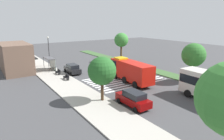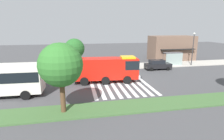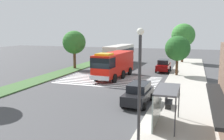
{
  "view_description": "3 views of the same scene",
  "coord_description": "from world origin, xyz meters",
  "px_view_note": "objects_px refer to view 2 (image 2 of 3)",
  "views": [
    {
      "loc": [
        -28.3,
        19.75,
        9.73
      ],
      "look_at": [
        -0.99,
        1.44,
        1.5
      ],
      "focal_mm": 32.01,
      "sensor_mm": 36.0,
      "label": 1
    },
    {
      "loc": [
        -8.22,
        -23.82,
        7.47
      ],
      "look_at": [
        -3.12,
        1.86,
        1.24
      ],
      "focal_mm": 29.07,
      "sensor_mm": 36.0,
      "label": 2
    },
    {
      "loc": [
        26.09,
        10.12,
        6.3
      ],
      "look_at": [
        -2.84,
        0.33,
        1.32
      ],
      "focal_mm": 39.14,
      "sensor_mm": 36.0,
      "label": 3
    }
  ],
  "objects_px": {
    "parked_car_west": "(54,69)",
    "bus_stop_shelter": "(174,56)",
    "median_tree_far_west": "(61,65)",
    "bench_west_of_shelter": "(134,64)",
    "parked_car_mid": "(158,65)",
    "street_lamp": "(193,46)",
    "bench_near_shelter": "(154,64)",
    "fire_truck": "(108,68)",
    "sidewalk_tree_west": "(74,49)"
  },
  "relations": [
    {
      "from": "parked_car_west",
      "to": "bus_stop_shelter",
      "type": "bearing_deg",
      "value": 6.86
    },
    {
      "from": "median_tree_far_west",
      "to": "bench_west_of_shelter",
      "type": "bearing_deg",
      "value": 54.43
    },
    {
      "from": "bench_west_of_shelter",
      "to": "parked_car_mid",
      "type": "bearing_deg",
      "value": -35.89
    },
    {
      "from": "median_tree_far_west",
      "to": "parked_car_west",
      "type": "bearing_deg",
      "value": 98.93
    },
    {
      "from": "street_lamp",
      "to": "parked_car_west",
      "type": "bearing_deg",
      "value": -176.0
    },
    {
      "from": "bench_near_shelter",
      "to": "bench_west_of_shelter",
      "type": "bearing_deg",
      "value": 180.0
    },
    {
      "from": "parked_car_mid",
      "to": "median_tree_far_west",
      "type": "bearing_deg",
      "value": -135.64
    },
    {
      "from": "bus_stop_shelter",
      "to": "street_lamp",
      "type": "xyz_separation_m",
      "value": [
        3.52,
        -0.77,
        1.95
      ]
    },
    {
      "from": "fire_truck",
      "to": "sidewalk_tree_west",
      "type": "relative_size",
      "value": 1.7
    },
    {
      "from": "bus_stop_shelter",
      "to": "median_tree_far_west",
      "type": "height_order",
      "value": "median_tree_far_west"
    },
    {
      "from": "parked_car_west",
      "to": "parked_car_mid",
      "type": "distance_m",
      "value": 17.74
    },
    {
      "from": "parked_car_west",
      "to": "bus_stop_shelter",
      "type": "height_order",
      "value": "bus_stop_shelter"
    },
    {
      "from": "parked_car_west",
      "to": "street_lamp",
      "type": "bearing_deg",
      "value": 4.27
    },
    {
      "from": "bus_stop_shelter",
      "to": "bench_west_of_shelter",
      "type": "xyz_separation_m",
      "value": [
        -8.05,
        0.02,
        -1.3
      ]
    },
    {
      "from": "parked_car_mid",
      "to": "fire_truck",
      "type": "bearing_deg",
      "value": -148.62
    },
    {
      "from": "bench_west_of_shelter",
      "to": "street_lamp",
      "type": "relative_size",
      "value": 0.25
    },
    {
      "from": "street_lamp",
      "to": "sidewalk_tree_west",
      "type": "height_order",
      "value": "street_lamp"
    },
    {
      "from": "bus_stop_shelter",
      "to": "bench_near_shelter",
      "type": "xyz_separation_m",
      "value": [
        -4.0,
        0.02,
        -1.3
      ]
    },
    {
      "from": "parked_car_mid",
      "to": "bench_west_of_shelter",
      "type": "height_order",
      "value": "parked_car_mid"
    },
    {
      "from": "bench_near_shelter",
      "to": "street_lamp",
      "type": "bearing_deg",
      "value": -5.94
    },
    {
      "from": "street_lamp",
      "to": "fire_truck",
      "type": "bearing_deg",
      "value": -157.59
    },
    {
      "from": "fire_truck",
      "to": "median_tree_far_west",
      "type": "distance_m",
      "value": 10.38
    },
    {
      "from": "parked_car_west",
      "to": "median_tree_far_west",
      "type": "distance_m",
      "value": 14.71
    },
    {
      "from": "parked_car_mid",
      "to": "bus_stop_shelter",
      "type": "relative_size",
      "value": 1.34
    },
    {
      "from": "street_lamp",
      "to": "median_tree_far_west",
      "type": "xyz_separation_m",
      "value": [
        -23.52,
        -15.93,
        0.51
      ]
    },
    {
      "from": "bus_stop_shelter",
      "to": "bench_west_of_shelter",
      "type": "relative_size",
      "value": 2.19
    },
    {
      "from": "bus_stop_shelter",
      "to": "bench_near_shelter",
      "type": "height_order",
      "value": "bus_stop_shelter"
    },
    {
      "from": "street_lamp",
      "to": "sidewalk_tree_west",
      "type": "relative_size",
      "value": 1.16
    },
    {
      "from": "parked_car_mid",
      "to": "bench_near_shelter",
      "type": "distance_m",
      "value": 2.64
    },
    {
      "from": "fire_truck",
      "to": "bench_near_shelter",
      "type": "distance_m",
      "value": 13.43
    },
    {
      "from": "parked_car_mid",
      "to": "bus_stop_shelter",
      "type": "distance_m",
      "value": 5.26
    },
    {
      "from": "sidewalk_tree_west",
      "to": "median_tree_far_west",
      "type": "bearing_deg",
      "value": -93.7
    },
    {
      "from": "bench_west_of_shelter",
      "to": "sidewalk_tree_west",
      "type": "bearing_deg",
      "value": -177.99
    },
    {
      "from": "bench_near_shelter",
      "to": "median_tree_far_west",
      "type": "bearing_deg",
      "value": -133.76
    },
    {
      "from": "fire_truck",
      "to": "bench_west_of_shelter",
      "type": "xyz_separation_m",
      "value": [
        6.48,
        8.23,
        -1.37
      ]
    },
    {
      "from": "parked_car_west",
      "to": "bench_near_shelter",
      "type": "relative_size",
      "value": 2.88
    },
    {
      "from": "parked_car_west",
      "to": "bench_near_shelter",
      "type": "xyz_separation_m",
      "value": [
        18.22,
        2.58,
        -0.34
      ]
    },
    {
      "from": "parked_car_mid",
      "to": "bench_west_of_shelter",
      "type": "relative_size",
      "value": 2.92
    },
    {
      "from": "fire_truck",
      "to": "street_lamp",
      "type": "relative_size",
      "value": 1.47
    },
    {
      "from": "parked_car_mid",
      "to": "bus_stop_shelter",
      "type": "xyz_separation_m",
      "value": [
        4.49,
        2.56,
        0.98
      ]
    },
    {
      "from": "parked_car_west",
      "to": "street_lamp",
      "type": "relative_size",
      "value": 0.73
    },
    {
      "from": "parked_car_west",
      "to": "bus_stop_shelter",
      "type": "xyz_separation_m",
      "value": [
        22.22,
        2.57,
        0.95
      ]
    },
    {
      "from": "bus_stop_shelter",
      "to": "bench_west_of_shelter",
      "type": "distance_m",
      "value": 8.16
    },
    {
      "from": "parked_car_west",
      "to": "bench_near_shelter",
      "type": "distance_m",
      "value": 18.41
    },
    {
      "from": "parked_car_west",
      "to": "sidewalk_tree_west",
      "type": "height_order",
      "value": "sidewalk_tree_west"
    },
    {
      "from": "fire_truck",
      "to": "sidewalk_tree_west",
      "type": "distance_m",
      "value": 9.19
    },
    {
      "from": "parked_car_mid",
      "to": "parked_car_west",
      "type": "bearing_deg",
      "value": -177.96
    },
    {
      "from": "street_lamp",
      "to": "median_tree_far_west",
      "type": "height_order",
      "value": "street_lamp"
    },
    {
      "from": "parked_car_mid",
      "to": "sidewalk_tree_west",
      "type": "distance_m",
      "value": 14.92
    },
    {
      "from": "bench_near_shelter",
      "to": "sidewalk_tree_west",
      "type": "bearing_deg",
      "value": -178.54
    }
  ]
}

